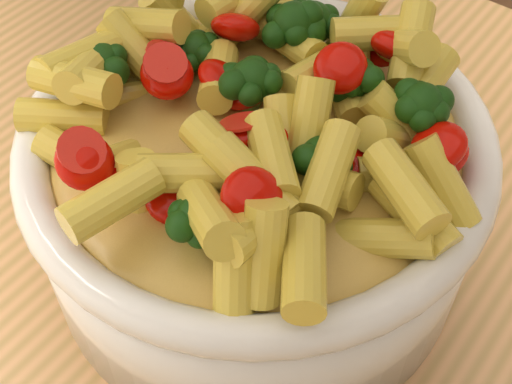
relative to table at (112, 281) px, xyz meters
The scene contains 3 objects.
table is the anchor object (origin of this frame).
serving_bowl 0.20m from the table, 19.67° to the left, with size 0.28×0.28×0.12m.
pasta_salad 0.27m from the table, 19.67° to the left, with size 0.22×0.22×0.05m.
Camera 1 is at (0.29, -0.18, 1.30)m, focal length 50.00 mm.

